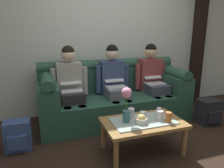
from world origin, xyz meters
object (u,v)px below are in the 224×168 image
object	(u,v)px
cup_far_center	(159,111)
flower_vase	(126,102)
person_right	(152,77)
coffee_table	(143,125)
backpack_left	(18,136)
person_left	(70,84)
snack_bowl	(141,120)
cup_near_left	(168,117)
cup_far_left	(131,113)
cup_far_right	(143,115)
person_middle	(114,80)
backpack_right	(209,112)
couch	(114,97)
cup_near_right	(160,115)

from	to	relation	value
cup_far_center	flower_vase	bearing A→B (deg)	-172.61
person_right	flower_vase	size ratio (longest dim) A/B	2.97
coffee_table	backpack_left	world-z (taller)	coffee_table
person_left	snack_bowl	world-z (taller)	person_left
cup_near_left	cup_far_left	xyz separation A→B (m)	(-0.36, 0.25, -0.00)
person_right	cup_far_right	size ratio (longest dim) A/B	15.04
cup_far_left	person_middle	bearing A→B (deg)	83.79
cup_far_right	cup_far_center	bearing A→B (deg)	6.56
person_right	backpack_left	xyz separation A→B (m)	(-2.12, -0.53, -0.47)
person_middle	snack_bowl	size ratio (longest dim) A/B	9.04
person_right	flower_vase	xyz separation A→B (m)	(-0.90, -1.03, -0.00)
person_right	cup_far_left	world-z (taller)	person_right
coffee_table	cup_far_left	bearing A→B (deg)	129.84
cup_far_center	backpack_right	distance (m)	1.16
cup_far_left	backpack_right	bearing A→B (deg)	10.74
backpack_left	flower_vase	bearing A→B (deg)	-22.17
cup_far_right	coffee_table	bearing A→B (deg)	-114.50
person_left	person_middle	xyz separation A→B (m)	(0.69, 0.00, -0.00)
coffee_table	cup_far_center	bearing A→B (deg)	18.42
flower_vase	snack_bowl	size ratio (longest dim) A/B	3.05
coffee_table	flower_vase	bearing A→B (deg)	172.46
person_right	cup_far_right	bearing A→B (deg)	-123.92
flower_vase	cup_near_left	world-z (taller)	flower_vase
snack_bowl	cup_near_left	size ratio (longest dim) A/B	1.15
cup_far_center	person_middle	bearing A→B (deg)	105.31
person_middle	coffee_table	xyz separation A→B (m)	(0.00, -1.05, -0.31)
backpack_right	coffee_table	bearing A→B (deg)	-163.64
cup_far_center	cup_far_right	world-z (taller)	cup_far_center
couch	person_right	size ratio (longest dim) A/B	1.91
cup_near_left	backpack_right	bearing A→B (deg)	25.66
couch	cup_far_center	xyz separation A→B (m)	(0.26, -0.97, 0.09)
person_left	cup_near_left	distance (m)	1.53
coffee_table	cup_far_center	size ratio (longest dim) A/B	10.37
person_middle	cup_far_left	bearing A→B (deg)	-96.21
snack_bowl	couch	bearing A→B (deg)	87.18
couch	cup_near_right	bearing A→B (deg)	-79.99
person_middle	backpack_left	xyz separation A→B (m)	(-1.43, -0.53, -0.47)
couch	person_middle	xyz separation A→B (m)	(0.00, -0.00, 0.29)
cup_near_right	cup_far_left	bearing A→B (deg)	150.84
flower_vase	cup_far_center	xyz separation A→B (m)	(0.47, 0.06, -0.20)
cup_near_left	backpack_right	world-z (taller)	cup_near_left
backpack_left	cup_near_right	bearing A→B (deg)	-19.32
person_middle	backpack_left	size ratio (longest dim) A/B	3.25
person_middle	cup_far_right	size ratio (longest dim) A/B	15.04
person_middle	cup_far_center	xyz separation A→B (m)	(0.26, -0.96, -0.20)
flower_vase	cup_near_right	bearing A→B (deg)	-10.03
person_middle	backpack_left	distance (m)	1.59
person_middle	cup_far_right	world-z (taller)	person_middle
coffee_table	cup_near_left	xyz separation A→B (m)	(0.26, -0.13, 0.12)
cup_near_left	cup_far_right	bearing A→B (deg)	139.94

